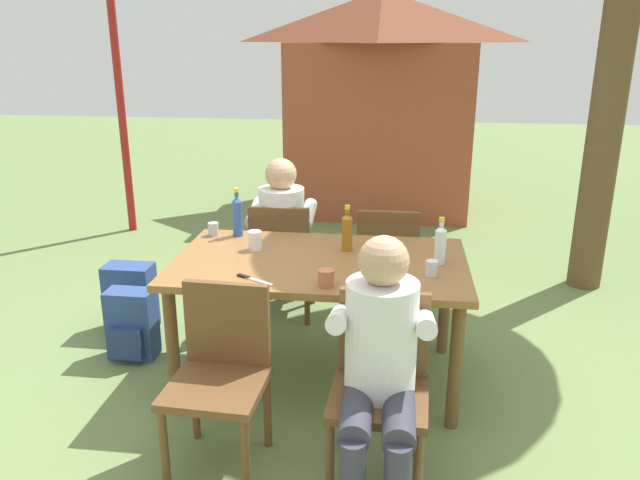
# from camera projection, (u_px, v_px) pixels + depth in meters

# --- Properties ---
(ground_plane) EXTENTS (24.00, 24.00, 0.00)m
(ground_plane) POSITION_uv_depth(u_px,v_px,m) (320.00, 376.00, 3.78)
(ground_plane) COLOR #6B844C
(dining_table) EXTENTS (1.67, 0.99, 0.76)m
(dining_table) POSITION_uv_depth(u_px,v_px,m) (320.00, 274.00, 3.57)
(dining_table) COLOR olive
(dining_table) RESTS_ON ground_plane
(chair_far_left) EXTENTS (0.46, 0.46, 0.87)m
(chair_far_left) POSITION_uv_depth(u_px,v_px,m) (282.00, 255.00, 4.42)
(chair_far_left) COLOR brown
(chair_far_left) RESTS_ON ground_plane
(chair_near_right) EXTENTS (0.46, 0.46, 0.87)m
(chair_near_right) POSITION_uv_depth(u_px,v_px,m) (381.00, 378.00, 2.83)
(chair_near_right) COLOR brown
(chair_near_right) RESTS_ON ground_plane
(chair_far_right) EXTENTS (0.44, 0.44, 0.87)m
(chair_far_right) POSITION_uv_depth(u_px,v_px,m) (387.00, 259.00, 4.33)
(chair_far_right) COLOR brown
(chair_far_right) RESTS_ON ground_plane
(chair_near_left) EXTENTS (0.46, 0.46, 0.87)m
(chair_near_left) POSITION_uv_depth(u_px,v_px,m) (221.00, 367.00, 2.92)
(chair_near_left) COLOR brown
(chair_near_left) RESTS_ON ground_plane
(person_in_white_shirt) EXTENTS (0.47, 0.62, 1.18)m
(person_in_white_shirt) POSITION_uv_depth(u_px,v_px,m) (284.00, 228.00, 4.47)
(person_in_white_shirt) COLOR white
(person_in_white_shirt) RESTS_ON ground_plane
(person_in_plaid_shirt) EXTENTS (0.47, 0.62, 1.18)m
(person_in_plaid_shirt) POSITION_uv_depth(u_px,v_px,m) (380.00, 357.00, 2.68)
(person_in_plaid_shirt) COLOR white
(person_in_plaid_shirt) RESTS_ON ground_plane
(bottle_clear) EXTENTS (0.06, 0.06, 0.27)m
(bottle_clear) POSITION_uv_depth(u_px,v_px,m) (440.00, 244.00, 3.45)
(bottle_clear) COLOR white
(bottle_clear) RESTS_ON dining_table
(bottle_amber) EXTENTS (0.06, 0.06, 0.28)m
(bottle_amber) POSITION_uv_depth(u_px,v_px,m) (347.00, 231.00, 3.66)
(bottle_amber) COLOR #996019
(bottle_amber) RESTS_ON dining_table
(bottle_blue) EXTENTS (0.06, 0.06, 0.31)m
(bottle_blue) POSITION_uv_depth(u_px,v_px,m) (237.00, 215.00, 3.93)
(bottle_blue) COLOR #2D56A3
(bottle_blue) RESTS_ON dining_table
(cup_white) EXTENTS (0.08, 0.08, 0.12)m
(cup_white) POSITION_uv_depth(u_px,v_px,m) (255.00, 240.00, 3.70)
(cup_white) COLOR white
(cup_white) RESTS_ON dining_table
(cup_glass) EXTENTS (0.06, 0.06, 0.08)m
(cup_glass) POSITION_uv_depth(u_px,v_px,m) (431.00, 268.00, 3.30)
(cup_glass) COLOR silver
(cup_glass) RESTS_ON dining_table
(cup_steel) EXTENTS (0.07, 0.07, 0.08)m
(cup_steel) POSITION_uv_depth(u_px,v_px,m) (213.00, 229.00, 3.97)
(cup_steel) COLOR #B2B7BC
(cup_steel) RESTS_ON dining_table
(cup_terracotta) EXTENTS (0.08, 0.08, 0.09)m
(cup_terracotta) POSITION_uv_depth(u_px,v_px,m) (326.00, 278.00, 3.17)
(cup_terracotta) COLOR #BC6B47
(cup_terracotta) RESTS_ON dining_table
(table_knife) EXTENTS (0.22, 0.13, 0.01)m
(table_knife) POSITION_uv_depth(u_px,v_px,m) (252.00, 279.00, 3.26)
(table_knife) COLOR silver
(table_knife) RESTS_ON dining_table
(backpack_by_near_side) EXTENTS (0.33, 0.26, 0.48)m
(backpack_by_near_side) POSITION_uv_depth(u_px,v_px,m) (130.00, 299.00, 4.31)
(backpack_by_near_side) COLOR #2D4784
(backpack_by_near_side) RESTS_ON ground_plane
(backpack_by_far_side) EXTENTS (0.30, 0.23, 0.46)m
(backpack_by_far_side) POSITION_uv_depth(u_px,v_px,m) (132.00, 326.00, 3.95)
(backpack_by_far_side) COLOR #2D4784
(backpack_by_far_side) RESTS_ON ground_plane
(brick_kiosk) EXTENTS (2.31, 1.69, 2.46)m
(brick_kiosk) POSITION_uv_depth(u_px,v_px,m) (380.00, 98.00, 7.12)
(brick_kiosk) COLOR #9E472D
(brick_kiosk) RESTS_ON ground_plane
(lamp_post) EXTENTS (0.56, 0.20, 2.92)m
(lamp_post) POSITION_uv_depth(u_px,v_px,m) (113.00, 26.00, 6.00)
(lamp_post) COLOR maroon
(lamp_post) RESTS_ON ground_plane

